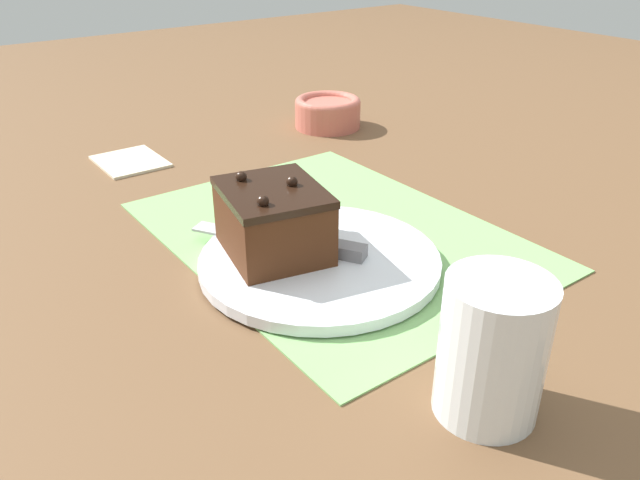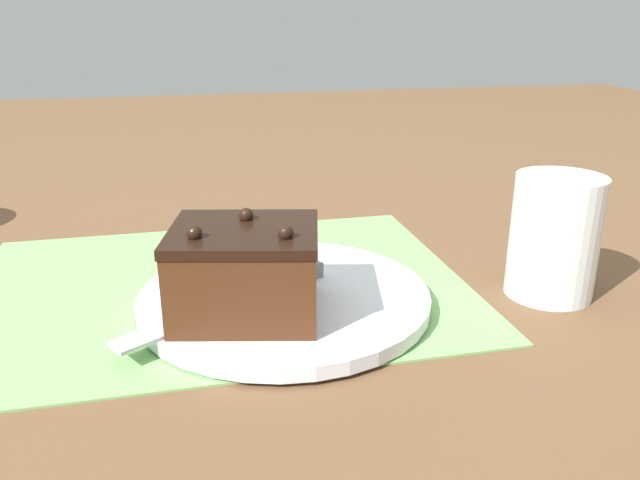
# 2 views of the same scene
# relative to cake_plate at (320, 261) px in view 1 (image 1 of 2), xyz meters

# --- Properties ---
(ground_plane) EXTENTS (3.00, 3.00, 0.00)m
(ground_plane) POSITION_rel_cake_plate_xyz_m (0.05, -0.06, -0.01)
(ground_plane) COLOR brown
(placemat_woven) EXTENTS (0.46, 0.34, 0.00)m
(placemat_woven) POSITION_rel_cake_plate_xyz_m (0.05, -0.06, -0.01)
(placemat_woven) COLOR #7AB266
(placemat_woven) RESTS_ON ground_plane
(cake_plate) EXTENTS (0.25, 0.25, 0.01)m
(cake_plate) POSITION_rel_cake_plate_xyz_m (0.00, 0.00, 0.00)
(cake_plate) COLOR white
(cake_plate) RESTS_ON placemat_woven
(chocolate_cake) EXTENTS (0.13, 0.12, 0.08)m
(chocolate_cake) POSITION_rel_cake_plate_xyz_m (0.04, 0.03, 0.04)
(chocolate_cake) COLOR #472614
(chocolate_cake) RESTS_ON cake_plate
(serving_knife) EXTENTS (0.18, 0.12, 0.01)m
(serving_knife) POSITION_rel_cake_plate_xyz_m (0.02, 0.00, 0.01)
(serving_knife) COLOR slate
(serving_knife) RESTS_ON cake_plate
(drinking_glass) EXTENTS (0.08, 0.08, 0.11)m
(drinking_glass) POSITION_rel_cake_plate_xyz_m (-0.24, 0.02, 0.05)
(drinking_glass) COLOR white
(drinking_glass) RESTS_ON ground_plane
(small_bowl) EXTENTS (0.11, 0.11, 0.05)m
(small_bowl) POSITION_rel_cake_plate_xyz_m (0.39, -0.31, 0.02)
(small_bowl) COLOR #C66656
(small_bowl) RESTS_ON ground_plane
(folded_napkin) EXTENTS (0.11, 0.09, 0.01)m
(folded_napkin) POSITION_rel_cake_plate_xyz_m (0.43, 0.04, -0.01)
(folded_napkin) COLOR beige
(folded_napkin) RESTS_ON ground_plane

